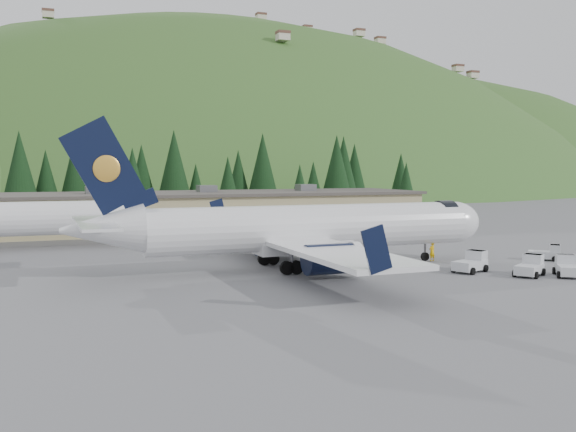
# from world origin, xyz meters

# --- Properties ---
(ground) EXTENTS (600.00, 600.00, 0.00)m
(ground) POSITION_xyz_m (0.00, 0.00, 0.00)
(ground) COLOR slate
(airliner) EXTENTS (37.15, 34.80, 12.38)m
(airliner) POSITION_xyz_m (-1.09, -0.01, 3.30)
(airliner) COLOR white
(airliner) RESTS_ON ground
(second_airliner) EXTENTS (27.50, 11.00, 10.05)m
(second_airliner) POSITION_xyz_m (-24.92, 22.00, 3.32)
(second_airliner) COLOR white
(second_airliner) RESTS_ON ground
(baggage_tug_a) EXTENTS (3.56, 2.88, 1.70)m
(baggage_tug_a) POSITION_xyz_m (11.27, -6.68, 0.76)
(baggage_tug_a) COLOR silver
(baggage_tug_a) RESTS_ON ground
(baggage_tug_b) EXTENTS (2.95, 2.90, 1.47)m
(baggage_tug_b) POSITION_xyz_m (21.88, -3.68, 0.66)
(baggage_tug_b) COLOR silver
(baggage_tug_b) RESTS_ON ground
(baggage_tug_c) EXTENTS (2.99, 3.39, 1.63)m
(baggage_tug_c) POSITION_xyz_m (16.97, -11.10, 0.73)
(baggage_tug_c) COLOR silver
(baggage_tug_c) RESTS_ON ground
(terminal_building) EXTENTS (71.00, 17.00, 6.10)m
(terminal_building) POSITION_xyz_m (-5.01, 38.00, 2.62)
(terminal_building) COLOR tan
(terminal_building) RESTS_ON ground
(baggage_tug_d) EXTENTS (3.41, 2.99, 1.64)m
(baggage_tug_d) POSITION_xyz_m (14.39, -9.93, 0.73)
(baggage_tug_d) COLOR silver
(baggage_tug_d) RESTS_ON ground
(ramp_worker) EXTENTS (0.74, 0.58, 1.77)m
(ramp_worker) POSITION_xyz_m (11.69, -0.30, 0.88)
(ramp_worker) COLOR #F6B807
(ramp_worker) RESTS_ON ground
(tree_line) EXTENTS (111.15, 18.89, 13.93)m
(tree_line) POSITION_xyz_m (-8.04, 62.95, 7.68)
(tree_line) COLOR black
(tree_line) RESTS_ON ground
(hills) EXTENTS (614.00, 330.00, 300.00)m
(hills) POSITION_xyz_m (53.34, 207.38, -82.80)
(hills) COLOR #35511C
(hills) RESTS_ON ground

